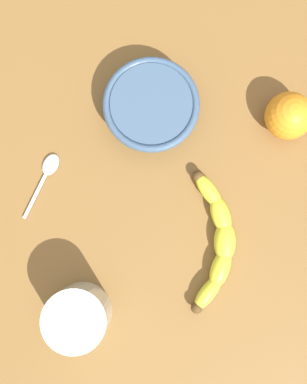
{
  "coord_description": "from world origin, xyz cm",
  "views": [
    {
      "loc": [
        5.62,
        -1.6,
        77.89
      ],
      "look_at": [
        -0.05,
        -1.01,
        5.0
      ],
      "focal_mm": 44.44,
      "sensor_mm": 36.0,
      "label": 1
    }
  ],
  "objects_px": {
    "banana": "(217,241)",
    "ceramic_bowl": "(148,107)",
    "orange_fruit": "(289,116)",
    "teaspoon": "(49,168)",
    "smoothie_glass": "(78,316)"
  },
  "relations": [
    {
      "from": "banana",
      "to": "teaspoon",
      "type": "xyz_separation_m",
      "value": [
        -0.14,
        -0.25,
        -0.01
      ]
    },
    {
      "from": "ceramic_bowl",
      "to": "banana",
      "type": "bearing_deg",
      "value": 21.23
    },
    {
      "from": "teaspoon",
      "to": "ceramic_bowl",
      "type": "bearing_deg",
      "value": -34.64
    },
    {
      "from": "ceramic_bowl",
      "to": "orange_fruit",
      "type": "xyz_separation_m",
      "value": [
        0.04,
        0.21,
        0.0
      ]
    },
    {
      "from": "orange_fruit",
      "to": "teaspoon",
      "type": "relative_size",
      "value": 0.71
    },
    {
      "from": "banana",
      "to": "ceramic_bowl",
      "type": "xyz_separation_m",
      "value": [
        -0.22,
        -0.08,
        0.02
      ]
    },
    {
      "from": "ceramic_bowl",
      "to": "teaspoon",
      "type": "height_order",
      "value": "ceramic_bowl"
    },
    {
      "from": "smoothie_glass",
      "to": "orange_fruit",
      "type": "xyz_separation_m",
      "value": [
        -0.27,
        0.35,
        -0.01
      ]
    },
    {
      "from": "smoothie_glass",
      "to": "teaspoon",
      "type": "height_order",
      "value": "smoothie_glass"
    },
    {
      "from": "banana",
      "to": "ceramic_bowl",
      "type": "distance_m",
      "value": 0.23
    },
    {
      "from": "banana",
      "to": "orange_fruit",
      "type": "height_order",
      "value": "orange_fruit"
    },
    {
      "from": "orange_fruit",
      "to": "ceramic_bowl",
      "type": "bearing_deg",
      "value": -99.8
    },
    {
      "from": "smoothie_glass",
      "to": "teaspoon",
      "type": "bearing_deg",
      "value": -171.95
    },
    {
      "from": "smoothie_glass",
      "to": "orange_fruit",
      "type": "bearing_deg",
      "value": 127.46
    },
    {
      "from": "banana",
      "to": "teaspoon",
      "type": "relative_size",
      "value": 2.12
    }
  ]
}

